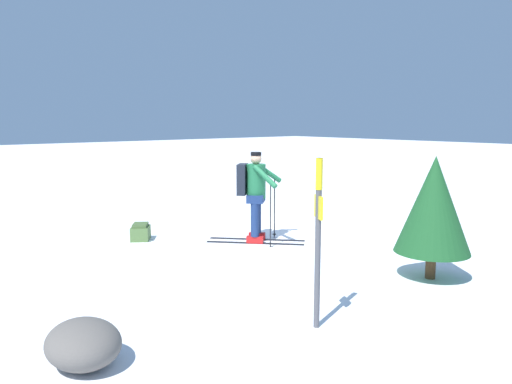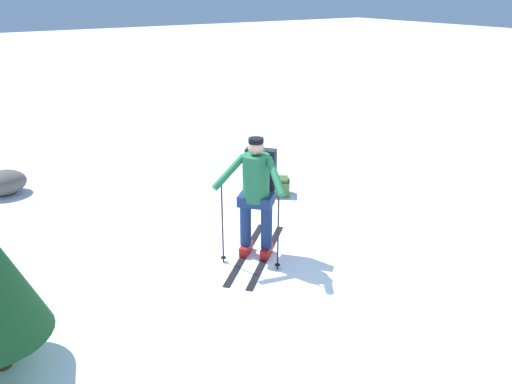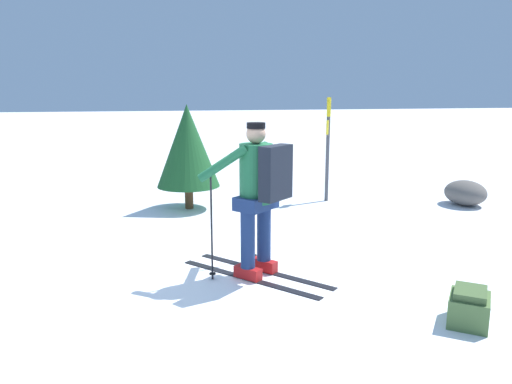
{
  "view_description": "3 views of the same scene",
  "coord_description": "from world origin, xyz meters",
  "px_view_note": "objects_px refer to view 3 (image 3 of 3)",
  "views": [
    {
      "loc": [
        -6.5,
        6.14,
        2.21
      ],
      "look_at": [
        0.25,
        0.43,
        0.91
      ],
      "focal_mm": 35.0,
      "sensor_mm": 36.0,
      "label": 1
    },
    {
      "loc": [
        -2.97,
        -4.53,
        3.36
      ],
      "look_at": [
        0.25,
        0.43,
        0.91
      ],
      "focal_mm": 35.0,
      "sensor_mm": 36.0,
      "label": 2
    },
    {
      "loc": [
        5.21,
        -0.57,
        1.97
      ],
      "look_at": [
        0.25,
        0.43,
        0.91
      ],
      "focal_mm": 35.0,
      "sensor_mm": 36.0,
      "label": 3
    }
  ],
  "objects_px": {
    "skier": "(258,190)",
    "pine_tree": "(188,146)",
    "dropped_backpack": "(469,308)",
    "rock_boulder": "(465,193)",
    "trail_marker": "(328,140)"
  },
  "relations": [
    {
      "from": "skier",
      "to": "rock_boulder",
      "type": "relative_size",
      "value": 2.12
    },
    {
      "from": "dropped_backpack",
      "to": "trail_marker",
      "type": "bearing_deg",
      "value": 175.26
    },
    {
      "from": "dropped_backpack",
      "to": "rock_boulder",
      "type": "relative_size",
      "value": 0.66
    },
    {
      "from": "dropped_backpack",
      "to": "trail_marker",
      "type": "xyz_separation_m",
      "value": [
        -4.76,
        0.39,
        0.94
      ]
    },
    {
      "from": "skier",
      "to": "trail_marker",
      "type": "distance_m",
      "value": 3.83
    },
    {
      "from": "skier",
      "to": "pine_tree",
      "type": "xyz_separation_m",
      "value": [
        -3.21,
        -0.51,
        0.1
      ]
    },
    {
      "from": "skier",
      "to": "trail_marker",
      "type": "relative_size",
      "value": 0.9
    },
    {
      "from": "skier",
      "to": "dropped_backpack",
      "type": "distance_m",
      "value": 2.24
    },
    {
      "from": "trail_marker",
      "to": "pine_tree",
      "type": "bearing_deg",
      "value": -87.59
    },
    {
      "from": "dropped_backpack",
      "to": "rock_boulder",
      "type": "height_order",
      "value": "rock_boulder"
    },
    {
      "from": "trail_marker",
      "to": "pine_tree",
      "type": "distance_m",
      "value": 2.44
    },
    {
      "from": "skier",
      "to": "trail_marker",
      "type": "bearing_deg",
      "value": 149.95
    },
    {
      "from": "skier",
      "to": "pine_tree",
      "type": "distance_m",
      "value": 3.26
    },
    {
      "from": "dropped_backpack",
      "to": "pine_tree",
      "type": "xyz_separation_m",
      "value": [
        -4.65,
        -2.04,
        0.9
      ]
    },
    {
      "from": "trail_marker",
      "to": "rock_boulder",
      "type": "height_order",
      "value": "trail_marker"
    }
  ]
}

